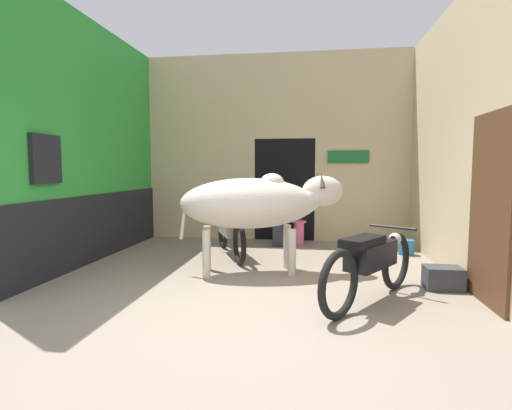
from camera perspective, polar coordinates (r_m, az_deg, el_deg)
The scene contains 11 objects.
ground_plane at distance 4.15m, azimuth -3.39°, elevation -15.82°, with size 30.00×30.00×0.00m, color gray.
wall_left_shopfront at distance 7.01m, azimuth -22.71°, elevation 7.79°, with size 0.25×4.48×3.84m.
wall_back_with_doorway at distance 8.55m, azimuth 3.35°, elevation 6.11°, with size 5.41×0.93×3.84m.
wall_right_with_door at distance 6.33m, azimuth 26.90°, elevation 8.29°, with size 0.22×4.48×3.84m.
cow at distance 5.66m, azimuth 0.12°, elevation 0.29°, with size 2.39×1.18×1.46m.
motorcycle_near at distance 4.64m, azimuth 16.08°, elevation -7.79°, with size 1.22×1.75×0.81m.
motorcycle_far at distance 6.86m, azimuth -3.69°, elevation -3.58°, with size 0.94×1.94×0.77m.
shopkeeper_seated at distance 7.74m, azimuth 3.52°, elevation -0.75°, with size 0.39×0.34×1.28m.
plastic_stool at distance 7.89m, azimuth 6.12°, elevation -3.86°, with size 0.29×0.29×0.48m.
crate at distance 5.53m, azimuth 25.16°, elevation -9.41°, with size 0.44×0.32×0.28m.
bucket at distance 7.44m, azimuth 20.69°, elevation -5.67°, with size 0.26×0.26×0.26m.
Camera 1 is at (0.78, -3.80, 1.48)m, focal length 28.00 mm.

